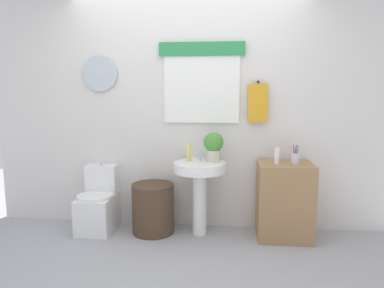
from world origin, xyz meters
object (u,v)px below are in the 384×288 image
(pedestal_sink, at_px, (200,179))
(potted_plant, at_px, (214,145))
(wooden_cabinet, at_px, (284,201))
(laundry_hamper, at_px, (153,208))
(toilet, at_px, (99,205))
(soap_bottle, at_px, (189,153))
(lotion_bottle, at_px, (277,156))
(toothbrush_cup, at_px, (295,158))

(pedestal_sink, distance_m, potted_plant, 0.39)
(pedestal_sink, height_order, wooden_cabinet, wooden_cabinet)
(laundry_hamper, bearing_deg, toilet, 177.01)
(laundry_hamper, distance_m, soap_bottle, 0.72)
(laundry_hamper, relative_size, pedestal_sink, 0.68)
(laundry_hamper, relative_size, soap_bottle, 2.96)
(lotion_bottle, bearing_deg, laundry_hamper, 178.21)
(wooden_cabinet, bearing_deg, toothbrush_cup, 11.85)
(toilet, height_order, potted_plant, potted_plant)
(toothbrush_cup, bearing_deg, wooden_cabinet, -168.15)
(soap_bottle, bearing_deg, potted_plant, 2.20)
(soap_bottle, distance_m, potted_plant, 0.27)
(wooden_cabinet, bearing_deg, potted_plant, 175.33)
(lotion_bottle, bearing_deg, potted_plant, 171.11)
(toilet, xyz_separation_m, wooden_cabinet, (1.99, -0.03, 0.12))
(soap_bottle, relative_size, potted_plant, 0.58)
(toothbrush_cup, bearing_deg, laundry_hamper, -179.22)
(laundry_hamper, height_order, pedestal_sink, pedestal_sink)
(toilet, distance_m, pedestal_sink, 1.16)
(potted_plant, relative_size, lotion_bottle, 1.85)
(pedestal_sink, relative_size, potted_plant, 2.53)
(lotion_bottle, xyz_separation_m, toothbrush_cup, (0.19, 0.06, -0.03))
(laundry_hamper, bearing_deg, toothbrush_cup, 0.78)
(toilet, distance_m, laundry_hamper, 0.62)
(pedestal_sink, xyz_separation_m, toothbrush_cup, (0.97, 0.02, 0.24))
(wooden_cabinet, bearing_deg, soap_bottle, 177.12)
(pedestal_sink, height_order, lotion_bottle, lotion_bottle)
(potted_plant, distance_m, toothbrush_cup, 0.84)
(toilet, height_order, laundry_hamper, toilet)
(toilet, relative_size, potted_plant, 2.31)
(laundry_hamper, relative_size, wooden_cabinet, 0.67)
(toothbrush_cup, bearing_deg, soap_bottle, 178.43)
(toothbrush_cup, bearing_deg, pedestal_sink, -178.81)
(soap_bottle, distance_m, lotion_bottle, 0.90)
(pedestal_sink, height_order, soap_bottle, soap_bottle)
(toilet, relative_size, laundry_hamper, 1.34)
(lotion_bottle, height_order, toothbrush_cup, toothbrush_cup)
(pedestal_sink, height_order, toothbrush_cup, toothbrush_cup)
(laundry_hamper, relative_size, lotion_bottle, 3.18)
(wooden_cabinet, height_order, toothbrush_cup, toothbrush_cup)
(toilet, xyz_separation_m, potted_plant, (1.26, 0.03, 0.68))
(wooden_cabinet, bearing_deg, toilet, 179.08)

